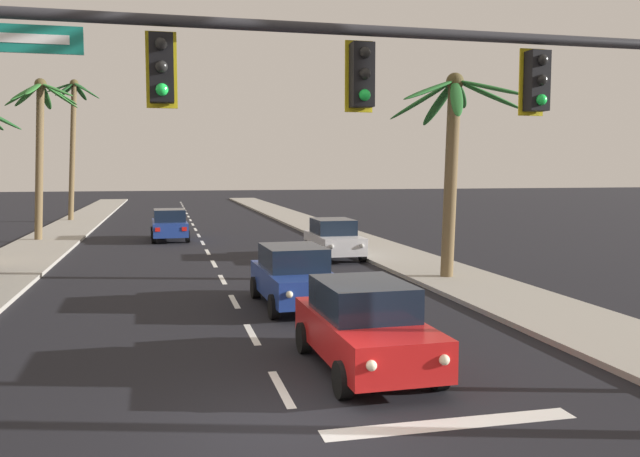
# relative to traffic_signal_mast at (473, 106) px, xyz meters

# --- Properties ---
(ground_plane) EXTENTS (220.00, 220.00, 0.00)m
(ground_plane) POSITION_rel_traffic_signal_mast_xyz_m (-2.68, 0.15, -4.77)
(ground_plane) COLOR black
(sidewalk_right) EXTENTS (3.20, 110.00, 0.14)m
(sidewalk_right) POSITION_rel_traffic_signal_mast_xyz_m (5.12, 20.15, -4.70)
(sidewalk_right) COLOR #9E998E
(sidewalk_right) RESTS_ON ground
(sidewalk_left) EXTENTS (3.20, 110.00, 0.14)m
(sidewalk_left) POSITION_rel_traffic_signal_mast_xyz_m (-10.48, 20.15, -4.70)
(sidewalk_left) COLOR #9E998E
(sidewalk_left) RESTS_ON ground
(lane_markings) EXTENTS (4.28, 88.12, 0.01)m
(lane_markings) POSITION_rel_traffic_signal_mast_xyz_m (-2.25, 20.26, -4.77)
(lane_markings) COLOR silver
(lane_markings) RESTS_ON ground
(traffic_signal_mast) EXTENTS (11.45, 0.41, 6.74)m
(traffic_signal_mast) POSITION_rel_traffic_signal_mast_xyz_m (0.00, 0.00, 0.00)
(traffic_signal_mast) COLOR #2D2D33
(traffic_signal_mast) RESTS_ON ground
(sedan_lead_at_stop_bar) EXTENTS (2.02, 4.48, 1.68)m
(sedan_lead_at_stop_bar) POSITION_rel_traffic_signal_mast_xyz_m (-0.93, 2.49, -3.92)
(sedan_lead_at_stop_bar) COLOR red
(sedan_lead_at_stop_bar) RESTS_ON ground
(sedan_third_in_queue) EXTENTS (2.05, 4.49, 1.68)m
(sedan_third_in_queue) POSITION_rel_traffic_signal_mast_xyz_m (-1.10, 8.56, -3.92)
(sedan_third_in_queue) COLOR navy
(sedan_third_in_queue) RESTS_ON ground
(sedan_oncoming_far) EXTENTS (2.04, 4.49, 1.68)m
(sedan_oncoming_far) POSITION_rel_traffic_signal_mast_xyz_m (-4.32, 26.88, -3.92)
(sedan_oncoming_far) COLOR navy
(sedan_oncoming_far) RESTS_ON ground
(sedan_parked_nearest_kerb) EXTENTS (1.98, 4.46, 1.68)m
(sedan_parked_nearest_kerb) POSITION_rel_traffic_signal_mast_xyz_m (2.47, 17.96, -3.92)
(sedan_parked_nearest_kerb) COLOR silver
(sedan_parked_nearest_kerb) RESTS_ON ground
(palm_left_third) EXTENTS (3.67, 3.87, 8.48)m
(palm_left_third) POSITION_rel_traffic_signal_mast_xyz_m (-10.74, 27.57, 1.13)
(palm_left_third) COLOR brown
(palm_left_third) RESTS_ON ground
(palm_left_farthest) EXTENTS (3.71, 3.46, 10.22)m
(palm_left_farthest) POSITION_rel_traffic_signal_mast_xyz_m (-10.84, 41.40, 1.99)
(palm_left_farthest) COLOR brown
(palm_left_farthest) RESTS_ON ground
(palm_right_second) EXTENTS (4.65, 4.24, 7.06)m
(palm_right_second) POSITION_rel_traffic_signal_mast_xyz_m (4.98, 11.56, 0.05)
(palm_right_second) COLOR brown
(palm_right_second) RESTS_ON ground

